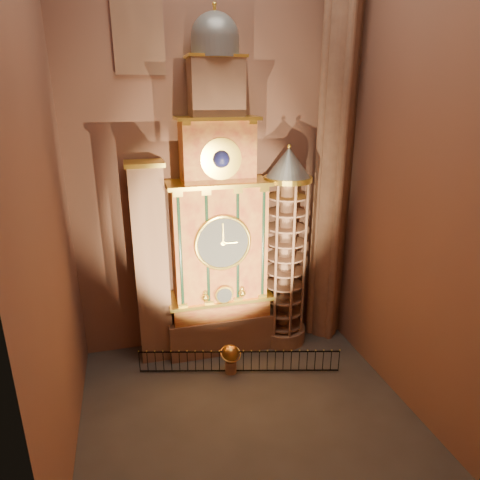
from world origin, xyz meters
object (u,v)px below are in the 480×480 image
object	(u,v)px
stair_turret	(285,251)
celestial_globe	(231,357)
iron_railing	(239,362)
portrait_tower	(151,264)
astronomical_clock	(218,230)

from	to	relation	value
stair_turret	celestial_globe	world-z (taller)	stair_turret
iron_railing	portrait_tower	bearing A→B (deg)	145.34
astronomical_clock	iron_railing	world-z (taller)	astronomical_clock
celestial_globe	portrait_tower	bearing A→B (deg)	143.63
iron_railing	stair_turret	bearing A→B (deg)	36.97
astronomical_clock	celestial_globe	bearing A→B (deg)	-90.32
celestial_globe	iron_railing	bearing A→B (deg)	-17.50
astronomical_clock	stair_turret	xyz separation A→B (m)	(3.50, -0.26, -1.41)
iron_railing	astronomical_clock	bearing A→B (deg)	98.55
portrait_tower	celestial_globe	bearing A→B (deg)	-36.37
astronomical_clock	portrait_tower	bearing A→B (deg)	179.71
stair_turret	celestial_globe	xyz separation A→B (m)	(-3.51, -2.21, -4.37)
portrait_tower	iron_railing	world-z (taller)	portrait_tower
stair_turret	iron_railing	bearing A→B (deg)	-143.03
stair_turret	celestial_globe	distance (m)	6.03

